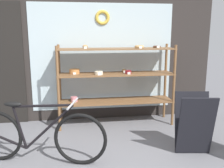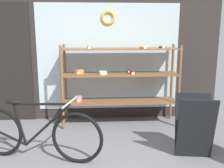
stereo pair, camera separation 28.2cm
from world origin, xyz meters
The scene contains 4 objects.
storefront_facade centered at (-0.05, 2.50, 1.55)m, with size 4.49×0.13×3.19m.
display_case centered at (0.37, 2.14, 0.86)m, with size 1.98×0.47×1.39m.
bicycle centered at (-0.78, 0.93, 0.35)m, with size 1.68×0.56×0.79m.
sandwich_board centered at (1.23, 0.88, 0.41)m, with size 0.51×0.44×0.81m.
Camera 2 is at (-0.00, -2.06, 1.60)m, focal length 40.00 mm.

